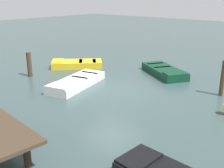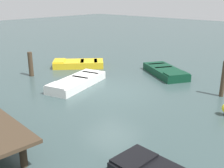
# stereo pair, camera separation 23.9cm
# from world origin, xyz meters

# --- Properties ---
(ground_plane) EXTENTS (80.00, 80.00, 0.00)m
(ground_plane) POSITION_xyz_m (0.00, 0.00, 0.00)
(ground_plane) COLOR #384C4C
(rowboat_yellow) EXTENTS (3.17, 3.19, 0.46)m
(rowboat_yellow) POSITION_xyz_m (4.68, -2.00, 0.22)
(rowboat_yellow) COLOR gold
(rowboat_yellow) RESTS_ON ground_plane
(rowboat_white) EXTENTS (2.12, 3.82, 0.46)m
(rowboat_white) POSITION_xyz_m (1.82, 0.63, 0.22)
(rowboat_white) COLOR silver
(rowboat_white) RESTS_ON ground_plane
(rowboat_dark_green) EXTENTS (3.53, 2.91, 0.46)m
(rowboat_dark_green) POSITION_xyz_m (-0.46, -4.10, 0.22)
(rowboat_dark_green) COLOR #0C3823
(rowboat_dark_green) RESTS_ON ground_plane
(mooring_piling_far_left) EXTENTS (0.25, 0.25, 1.38)m
(mooring_piling_far_left) POSITION_xyz_m (5.14, 1.13, 0.69)
(mooring_piling_far_left) COLOR #423323
(mooring_piling_far_left) RESTS_ON ground_plane
(mooring_piling_far_right) EXTENTS (0.19, 0.19, 1.65)m
(mooring_piling_far_right) POSITION_xyz_m (-4.20, -2.78, 0.82)
(mooring_piling_far_right) COLOR #423323
(mooring_piling_far_right) RESTS_ON ground_plane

